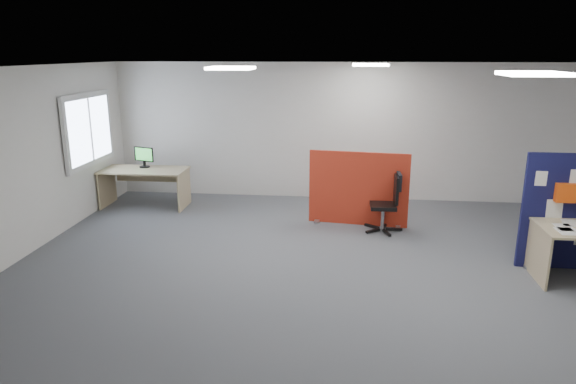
# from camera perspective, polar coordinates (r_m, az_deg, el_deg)

# --- Properties ---
(floor) EXTENTS (9.00, 9.00, 0.00)m
(floor) POSITION_cam_1_polar(r_m,az_deg,el_deg) (7.27, 5.18, -8.17)
(floor) COLOR #52555A
(floor) RESTS_ON ground
(ceiling) EXTENTS (9.00, 7.00, 0.02)m
(ceiling) POSITION_cam_1_polar(r_m,az_deg,el_deg) (6.67, 5.75, 13.63)
(ceiling) COLOR white
(ceiling) RESTS_ON wall_back
(wall_back) EXTENTS (9.00, 0.02, 2.70)m
(wall_back) POSITION_cam_1_polar(r_m,az_deg,el_deg) (10.28, 5.75, 6.65)
(wall_back) COLOR silver
(wall_back) RESTS_ON floor
(wall_front) EXTENTS (9.00, 0.02, 2.70)m
(wall_front) POSITION_cam_1_polar(r_m,az_deg,el_deg) (3.52, 4.56, -10.67)
(wall_front) COLOR silver
(wall_front) RESTS_ON floor
(wall_left) EXTENTS (0.02, 7.00, 2.70)m
(wall_left) POSITION_cam_1_polar(r_m,az_deg,el_deg) (8.22, -27.75, 2.76)
(wall_left) COLOR silver
(wall_left) RESTS_ON floor
(window) EXTENTS (0.06, 1.70, 1.30)m
(window) POSITION_cam_1_polar(r_m,az_deg,el_deg) (9.86, -21.24, 6.49)
(window) COLOR white
(window) RESTS_ON wall_left
(ceiling_lights) EXTENTS (4.10, 4.10, 0.04)m
(ceiling_lights) POSITION_cam_1_polar(r_m,az_deg,el_deg) (7.34, 8.47, 13.45)
(ceiling_lights) COLOR white
(ceiling_lights) RESTS_ON ceiling
(red_divider) EXTENTS (1.69, 0.30, 1.27)m
(red_divider) POSITION_cam_1_polar(r_m,az_deg,el_deg) (8.81, 7.82, 0.29)
(red_divider) COLOR #AD3016
(red_divider) RESTS_ON floor
(second_desk) EXTENTS (1.60, 0.80, 0.73)m
(second_desk) POSITION_cam_1_polar(r_m,az_deg,el_deg) (10.21, -15.57, 1.52)
(second_desk) COLOR tan
(second_desk) RESTS_ON floor
(monitor_second) EXTENTS (0.42, 0.20, 0.40)m
(monitor_second) POSITION_cam_1_polar(r_m,az_deg,el_deg) (10.27, -15.72, 3.86)
(monitor_second) COLOR black
(monitor_second) RESTS_ON second_desk
(office_chair) EXTENTS (0.62, 0.65, 0.98)m
(office_chair) POSITION_cam_1_polar(r_m,az_deg,el_deg) (8.57, 11.23, -0.78)
(office_chair) COLOR black
(office_chair) RESTS_ON floor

